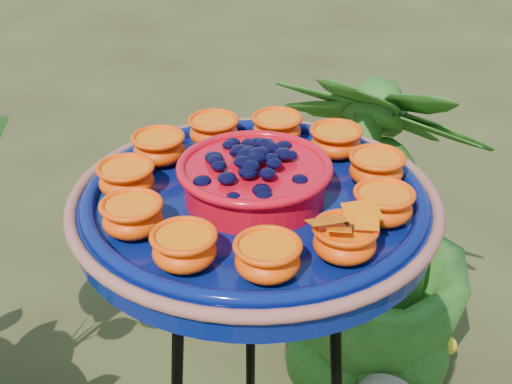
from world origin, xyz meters
TOP-DOWN VIEW (x-y plane):
  - feeder_dish at (0.01, 0.11)m, footprint 0.65×0.65m
  - shrub_back_right at (0.61, 0.64)m, footprint 0.77×0.77m

SIDE VIEW (x-z plane):
  - shrub_back_right at x=0.61m, z-range 0.00..0.97m
  - feeder_dish at x=0.01m, z-range 0.97..1.09m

